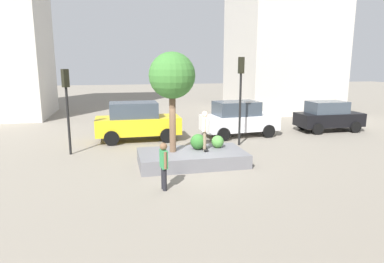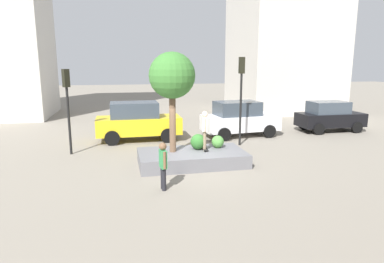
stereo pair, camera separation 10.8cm
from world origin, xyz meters
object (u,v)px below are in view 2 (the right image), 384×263
taxi_cab (138,121)px  sedan_parked (330,116)px  planter_ledge (192,158)px  traffic_light_median (67,97)px  skateboarder (205,127)px  passerby_with_bag (163,163)px  skateboard (205,149)px  police_car (239,119)px  plaza_tree (172,77)px  traffic_light_corner (241,86)px

taxi_cab → sedan_parked: size_ratio=1.12×
planter_ledge → traffic_light_median: 6.71m
skateboarder → taxi_cab: (-2.65, 5.22, -0.49)m
passerby_with_bag → traffic_light_median: bearing=123.6°
planter_ledge → skateboard: (0.61, 0.15, 0.35)m
skateboard → planter_ledge: bearing=-166.1°
skateboarder → police_car: skateboarder is taller
planter_ledge → passerby_with_bag: (-1.64, -2.78, 0.69)m
taxi_cab → police_car: (6.13, -0.21, -0.04)m
taxi_cab → passerby_with_bag: bearing=-87.2°
planter_ledge → plaza_tree: plaza_tree is taller
skateboard → sedan_parked: (9.78, 5.19, 0.36)m
plaza_tree → passerby_with_bag: 4.18m
skateboarder → traffic_light_median: (-6.07, 2.81, 1.22)m
plaza_tree → traffic_light_corner: bearing=34.1°
skateboarder → police_car: (3.48, 5.01, -0.53)m
skateboarder → sedan_parked: (9.78, 5.19, -0.62)m
sedan_parked → planter_ledge: bearing=-152.8°
planter_ledge → traffic_light_corner: traffic_light_corner is taller
plaza_tree → taxi_cab: plaza_tree is taller
police_car → traffic_light_corner: 3.14m
skateboard → taxi_cab: bearing=116.9°
traffic_light_median → plaza_tree: bearing=-31.0°
skateboard → police_car: police_car is taller
skateboard → police_car: bearing=55.3°
skateboarder → passerby_with_bag: (-2.25, -2.93, -0.64)m
skateboard → traffic_light_median: 7.04m
skateboard → passerby_with_bag: size_ratio=0.47×
police_car → sedan_parked: police_car is taller
police_car → traffic_light_median: traffic_light_median is taller
plaza_tree → skateboarder: size_ratio=2.57×
traffic_light_corner → police_car: bearing=70.7°
plaza_tree → skateboard: 3.51m
sedan_parked → traffic_light_median: (-15.85, -2.38, 1.83)m
police_car → sedan_parked: bearing=1.6°
taxi_cab → passerby_with_bag: size_ratio=2.81×
sedan_parked → traffic_light_median: size_ratio=1.03×
sedan_parked → traffic_light_corner: (-7.07, -2.37, 2.20)m
traffic_light_corner → passerby_with_bag: size_ratio=2.77×
skateboarder → sedan_parked: bearing=27.9°
passerby_with_bag → sedan_parked: bearing=34.0°
traffic_light_median → passerby_with_bag: (3.82, -5.74, -1.85)m
taxi_cab → sedan_parked: bearing=-0.1°
police_car → passerby_with_bag: police_car is taller
plaza_tree → police_car: plaza_tree is taller
skateboard → traffic_light_median: traffic_light_median is taller
skateboarder → traffic_light_corner: bearing=46.2°
skateboard → taxi_cab: size_ratio=0.17×
skateboard → skateboarder: bearing=0.0°
sedan_parked → traffic_light_corner: 7.78m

